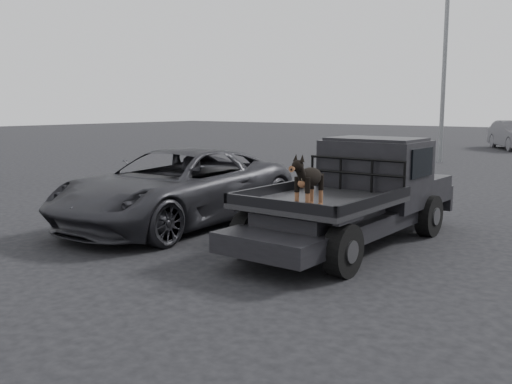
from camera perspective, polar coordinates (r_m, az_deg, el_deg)
The scene contains 6 objects.
ground at distance 8.12m, azimuth 5.26°, elevation -8.38°, with size 120.00×120.00×0.00m, color black.
flatbed_ute at distance 9.88m, azimuth 9.30°, elevation -2.65°, with size 2.00×5.40×0.92m, color black, non-canonical shape.
ute_cab at distance 10.59m, azimuth 11.87°, elevation 2.96°, with size 1.72×1.30×0.88m, color black, non-canonical shape.
headache_rack at distance 9.94m, azimuth 9.95°, elevation 1.70°, with size 1.80×0.08×0.55m, color black, non-canonical shape.
dog at distance 8.25m, azimuth 5.33°, elevation 1.05°, with size 0.32×0.60×0.74m, color black, non-canonical shape.
parked_suv at distance 11.50m, azimuth -7.99°, elevation 0.48°, with size 2.52×5.45×1.52m, color #2B2B31.
Camera 1 is at (4.14, -6.58, 2.37)m, focal length 40.00 mm.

